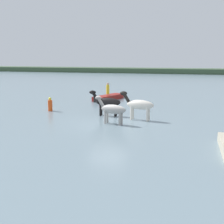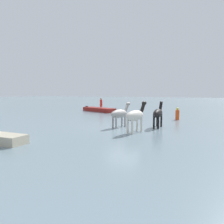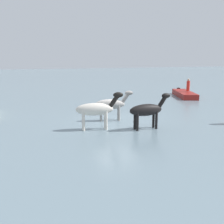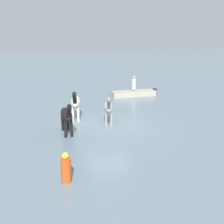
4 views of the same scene
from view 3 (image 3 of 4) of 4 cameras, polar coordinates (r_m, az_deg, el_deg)
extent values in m
plane|color=slate|center=(16.86, 0.98, -1.73)|extent=(163.40, 163.40, 0.00)
ellipsoid|color=#9E9993|center=(16.58, -0.45, 1.63)|extent=(1.91, 1.00, 0.62)
cylinder|color=#9E9993|center=(16.88, 1.36, 0.05)|extent=(0.14, 0.14, 1.01)
cylinder|color=#9E9993|center=(16.59, 1.49, -0.15)|extent=(0.14, 0.14, 1.01)
cylinder|color=#9E9993|center=(16.77, -2.37, -0.03)|extent=(0.14, 0.14, 1.01)
cylinder|color=#9E9993|center=(16.48, -2.30, -0.24)|extent=(0.14, 0.14, 1.01)
cylinder|color=slate|center=(16.64, 2.89, 3.05)|extent=(0.60, 0.35, 0.68)
ellipsoid|color=slate|center=(16.64, 3.56, 4.00)|extent=(0.54, 0.34, 0.27)
ellipsoid|color=black|center=(14.66, 7.11, 0.42)|extent=(1.92, 0.57, 0.64)
cylinder|color=black|center=(15.17, 8.68, -1.28)|extent=(0.14, 0.14, 1.06)
cylinder|color=black|center=(14.91, 9.28, -1.52)|extent=(0.14, 0.14, 1.06)
cylinder|color=black|center=(14.64, 4.80, -1.66)|extent=(0.14, 0.14, 1.06)
cylinder|color=black|center=(14.37, 5.35, -1.91)|extent=(0.14, 0.14, 1.06)
cylinder|color=black|center=(15.09, 10.54, 2.24)|extent=(0.59, 0.22, 0.70)
ellipsoid|color=black|center=(15.16, 11.22, 3.36)|extent=(0.52, 0.22, 0.28)
ellipsoid|color=silver|center=(14.50, -3.69, 0.58)|extent=(2.09, 0.99, 0.68)
cylinder|color=silver|center=(14.84, -1.41, -1.34)|extent=(0.15, 0.15, 1.11)
cylinder|color=silver|center=(14.52, -1.22, -1.62)|extent=(0.15, 0.15, 1.11)
cylinder|color=silver|center=(14.72, -6.06, -1.50)|extent=(0.15, 0.15, 1.11)
cylinder|color=silver|center=(14.40, -5.98, -1.78)|extent=(0.15, 0.15, 1.11)
cylinder|color=black|center=(14.56, 0.47, 2.41)|extent=(0.65, 0.35, 0.74)
ellipsoid|color=black|center=(14.56, 1.30, 3.61)|extent=(0.59, 0.34, 0.30)
cube|color=maroon|center=(28.01, 14.92, 3.50)|extent=(3.20, 5.21, 0.65)
cube|color=black|center=(30.53, 13.74, 4.32)|extent=(0.35, 0.33, 0.70)
cylinder|color=red|center=(27.88, 15.66, 5.29)|extent=(0.32, 0.32, 0.95)
sphere|color=tan|center=(27.82, 15.72, 6.51)|extent=(0.24, 0.24, 0.24)
camera|label=1|loc=(34.45, -20.09, 11.94)|focal=48.63mm
camera|label=2|loc=(13.01, -64.63, -0.21)|focal=35.01mm
camera|label=4|loc=(23.75, 42.49, 11.44)|focal=44.67mm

